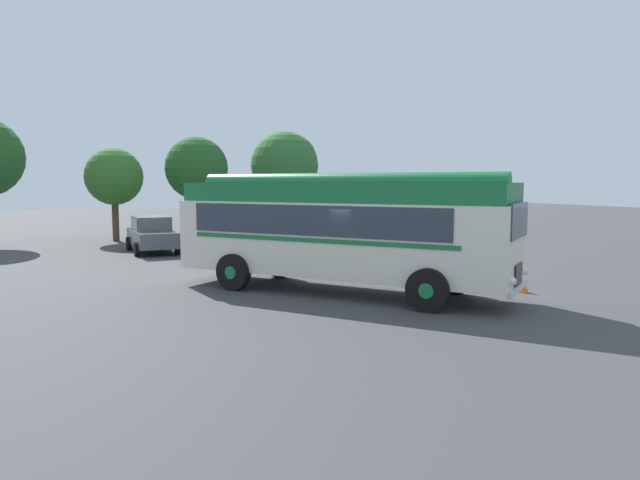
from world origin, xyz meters
The scene contains 9 objects.
ground_plane centered at (0.00, 0.00, 0.00)m, with size 120.00×120.00×0.00m, color #3D3D3F.
vintage_bus centered at (-0.43, 0.31, 1.89)m, with size 8.20×9.40×3.49m.
car_near_left centered at (-4.41, 12.53, 0.85)m, with size 2.14×4.29×1.66m.
car_mid_left centered at (-1.93, 11.96, 0.85)m, with size 2.30×4.36×1.66m.
car_mid_right centered at (0.85, 12.15, 0.85)m, with size 1.97×4.20×1.66m.
tree_left_of_centre centered at (-5.63, 18.65, 3.54)m, with size 3.12×3.12×5.11m.
tree_centre centered at (-1.15, 18.53, 4.02)m, with size 3.60×3.60×5.85m.
tree_right_of_centre centered at (4.62, 19.31, 4.39)m, with size 4.31×4.22×6.40m.
traffic_cone centered at (4.51, -1.78, 0.28)m, with size 0.36×0.36×0.55m, color orange.
Camera 1 is at (-7.36, -14.74, 3.20)m, focal length 32.00 mm.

